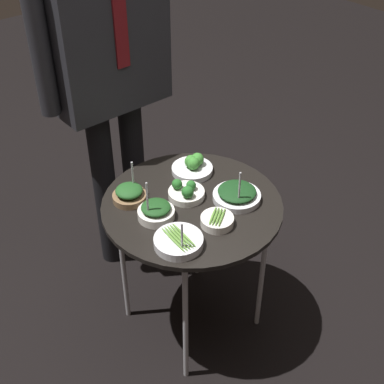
# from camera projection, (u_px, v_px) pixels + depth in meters

# --- Properties ---
(ground_plane) EXTENTS (8.00, 8.00, 0.00)m
(ground_plane) POSITION_uv_depth(u_px,v_px,m) (192.00, 318.00, 2.30)
(ground_plane) COLOR black
(serving_cart) EXTENTS (0.65, 0.65, 0.63)m
(serving_cart) POSITION_uv_depth(u_px,v_px,m) (192.00, 213.00, 1.94)
(serving_cart) COLOR black
(serving_cart) RESTS_ON ground_plane
(bowl_spinach_front_center) EXTENTS (0.17, 0.17, 0.15)m
(bowl_spinach_front_center) POSITION_uv_depth(u_px,v_px,m) (237.00, 194.00, 1.92)
(bowl_spinach_front_center) COLOR silver
(bowl_spinach_front_center) RESTS_ON serving_cart
(bowl_spinach_center) EXTENTS (0.13, 0.13, 0.17)m
(bowl_spinach_center) POSITION_uv_depth(u_px,v_px,m) (156.00, 211.00, 1.84)
(bowl_spinach_center) COLOR silver
(bowl_spinach_center) RESTS_ON serving_cart
(bowl_asparagus_front_right) EXTENTS (0.11, 0.11, 0.04)m
(bowl_asparagus_front_right) POSITION_uv_depth(u_px,v_px,m) (217.00, 220.00, 1.81)
(bowl_asparagus_front_right) COLOR silver
(bowl_asparagus_front_right) RESTS_ON serving_cart
(bowl_broccoli_back_right) EXTENTS (0.13, 0.13, 0.07)m
(bowl_broccoli_back_right) POSITION_uv_depth(u_px,v_px,m) (186.00, 192.00, 1.93)
(bowl_broccoli_back_right) COLOR silver
(bowl_broccoli_back_right) RESTS_ON serving_cart
(bowl_broccoli_back_left) EXTENTS (0.16, 0.16, 0.07)m
(bowl_broccoli_back_left) POSITION_uv_depth(u_px,v_px,m) (193.00, 166.00, 2.06)
(bowl_broccoli_back_left) COLOR silver
(bowl_broccoli_back_left) RESTS_ON serving_cart
(bowl_spinach_mid_left) EXTENTS (0.12, 0.12, 0.14)m
(bowl_spinach_mid_left) POSITION_uv_depth(u_px,v_px,m) (129.00, 194.00, 1.91)
(bowl_spinach_mid_left) COLOR brown
(bowl_spinach_mid_left) RESTS_ON serving_cart
(bowl_asparagus_front_left) EXTENTS (0.16, 0.16, 0.13)m
(bowl_asparagus_front_left) POSITION_uv_depth(u_px,v_px,m) (179.00, 241.00, 1.73)
(bowl_asparagus_front_left) COLOR silver
(bowl_asparagus_front_left) RESTS_ON serving_cart
(waiter_figure) EXTENTS (0.60, 0.23, 1.63)m
(waiter_figure) POSITION_uv_depth(u_px,v_px,m) (106.00, 50.00, 2.02)
(waiter_figure) COLOR black
(waiter_figure) RESTS_ON ground_plane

